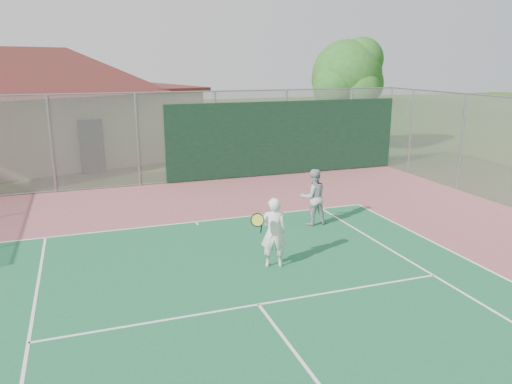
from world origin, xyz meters
The scene contains 6 objects.
back_fence centered at (2.11, 16.98, 1.67)m, with size 20.08×0.11×3.53m.
side_fence_right centered at (10.00, 12.50, 1.75)m, with size 0.08×9.00×3.50m.
clubhouse centered at (-4.76, 24.21, 3.15)m, with size 16.39×13.03×6.21m.
tree centered at (9.97, 20.78, 3.81)m, with size 4.15×3.94×5.79m.
player_white_front centered at (0.95, 8.07, 0.83)m, with size 1.02×0.73×1.64m.
player_grey_back centered at (3.16, 10.55, 0.82)m, with size 0.80×0.63×1.63m.
Camera 1 is at (-2.99, -1.91, 4.60)m, focal length 35.00 mm.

